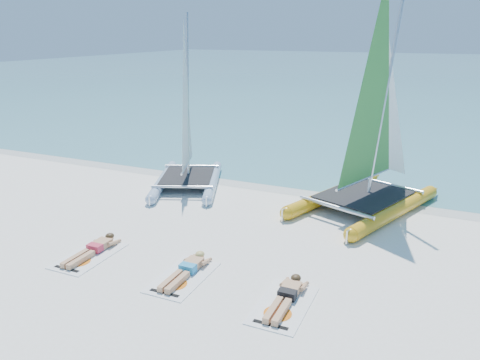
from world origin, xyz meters
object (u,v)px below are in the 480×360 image
at_px(towel_c, 283,305).
at_px(sunbather_c, 287,295).
at_px(catamaran_blue, 186,135).
at_px(catamaran_yellow, 378,133).
at_px(towel_a, 89,256).
at_px(sunbather_a, 94,249).
at_px(towel_b, 183,277).
at_px(sunbather_b, 187,269).

distance_m(towel_c, sunbather_c, 0.22).
relative_size(catamaran_blue, catamaran_yellow, 0.83).
distance_m(catamaran_yellow, towel_c, 7.08).
bearing_deg(catamaran_blue, towel_a, -106.25).
height_order(towel_a, sunbather_a, sunbather_a).
bearing_deg(towel_a, catamaran_blue, 95.66).
relative_size(catamaran_yellow, towel_c, 3.98).
relative_size(catamaran_blue, towel_b, 3.30).
distance_m(towel_b, towel_c, 2.43).
height_order(catamaran_yellow, towel_c, catamaran_yellow).
relative_size(catamaran_yellow, towel_b, 3.98).
relative_size(towel_c, sunbather_c, 1.07).
height_order(catamaran_yellow, towel_b, catamaran_yellow).
distance_m(catamaran_yellow, sunbather_c, 6.87).
height_order(catamaran_blue, towel_a, catamaran_blue).
distance_m(catamaran_blue, towel_c, 8.42).
distance_m(towel_b, sunbather_b, 0.22).
relative_size(towel_a, towel_b, 1.00).
xyz_separation_m(sunbather_a, sunbather_b, (2.64, 0.03, 0.00)).
height_order(catamaran_yellow, sunbather_a, catamaran_yellow).
bearing_deg(towel_a, towel_b, 0.59).
distance_m(towel_a, sunbather_a, 0.22).
xyz_separation_m(sunbather_a, towel_b, (2.64, -0.16, -0.11)).
xyz_separation_m(towel_a, towel_c, (5.07, -0.12, 0.00)).
bearing_deg(sunbather_a, towel_c, -3.49).
relative_size(catamaran_blue, sunbather_a, 3.54).
bearing_deg(catamaran_blue, catamaran_yellow, -15.80).
height_order(catamaran_blue, catamaran_yellow, catamaran_yellow).
bearing_deg(catamaran_yellow, catamaran_blue, -153.01).
xyz_separation_m(catamaran_yellow, towel_a, (-5.76, -6.54, -2.31)).
distance_m(sunbather_a, towel_b, 2.65).
height_order(sunbather_a, towel_c, sunbather_a).
relative_size(catamaran_yellow, sunbather_c, 4.26).
bearing_deg(sunbather_b, towel_b, -90.00).
bearing_deg(towel_b, sunbather_c, 1.12).
bearing_deg(towel_a, sunbather_b, 4.75).
height_order(sunbather_b, sunbather_c, same).
xyz_separation_m(catamaran_yellow, sunbather_c, (-0.69, -6.47, -2.20)).
bearing_deg(catamaran_blue, towel_c, -68.52).
relative_size(sunbather_a, sunbather_c, 1.00).
height_order(catamaran_blue, sunbather_c, catamaran_blue).
height_order(towel_a, sunbather_c, sunbather_c).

